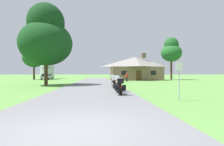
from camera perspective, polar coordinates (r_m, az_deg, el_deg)
The scene contains 14 objects.
ground_plane at distance 24.67m, azimuth -5.73°, elevation -3.67°, with size 500.00×500.00×0.00m, color #56893D.
asphalt_driveway at distance 22.68m, azimuth -5.86°, elevation -3.91°, with size 6.40×80.00×0.06m, color slate.
motorcycle_silver_nearest_to_camera at distance 12.27m, azimuth 2.35°, elevation -4.38°, with size 0.74×2.08×1.30m.
motorcycle_red_second_in_row at distance 14.76m, azimuth 2.11°, elevation -3.63°, with size 0.70×2.08×1.30m.
motorcycle_orange_third_in_row at distance 17.44m, azimuth 0.59°, elevation -3.10°, with size 0.66×2.08×1.30m.
motorcycle_green_farthest_in_row at distance 19.88m, azimuth 0.58°, elevation -2.74°, with size 0.68×2.08×1.30m.
stone_lodge at distance 41.15m, azimuth 7.48°, elevation 1.57°, with size 11.76×7.83×6.25m.
bystander_red_shirt_near_lodge at distance 33.30m, azimuth 4.78°, elevation -1.13°, with size 0.47×0.38×1.69m.
metal_signpost_roadside at distance 10.36m, azimuth 20.82°, elevation -1.04°, with size 0.36×0.06×2.14m.
tree_right_of_lodge at distance 45.53m, azimuth 18.59°, elevation 6.83°, with size 4.92×4.92×10.30m.
tree_left_far at distance 47.51m, azimuth -23.86°, elevation 5.25°, with size 5.37×5.37×9.51m.
tree_left_near at distance 24.56m, azimuth -20.51°, elevation 10.76°, with size 6.64×6.64×10.51m.
metal_silo_distant at distance 55.92m, azimuth -20.17°, elevation 2.10°, with size 4.08×4.08×7.40m.
parked_silver_suv_far_left at distance 46.99m, azimuth -20.27°, elevation -1.05°, with size 1.93×4.61×1.40m.
Camera 1 is at (0.64, -4.62, 1.51)m, focal length 28.33 mm.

